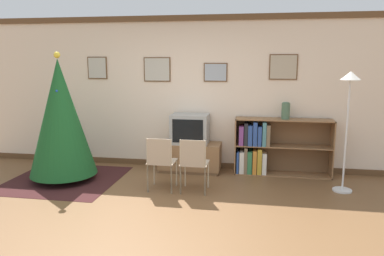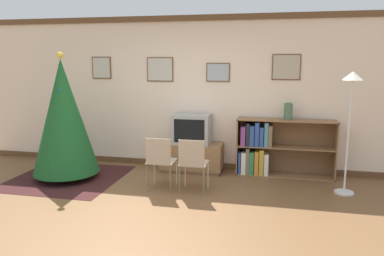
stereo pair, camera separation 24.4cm
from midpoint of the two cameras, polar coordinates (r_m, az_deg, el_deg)
ground_plane at (r=4.83m, az=-7.71°, el=-13.41°), size 24.00×24.00×0.00m
wall_back at (r=6.74m, az=-1.95°, el=5.36°), size 8.02×0.11×2.70m
area_rug at (r=6.58m, az=-19.83°, el=-7.40°), size 1.75×1.75×0.01m
christmas_tree at (r=6.35m, az=-20.40°, el=1.47°), size 1.06×1.06×2.06m
tv_console at (r=6.61m, az=-1.36°, el=-4.44°), size 1.07×0.48×0.50m
television at (r=6.49m, az=-1.39°, el=-0.13°), size 0.64×0.46×0.51m
folding_chair_left at (r=5.58m, az=-6.05°, el=-4.94°), size 0.40×0.40×0.82m
folding_chair_right at (r=5.47m, az=-1.01°, el=-5.20°), size 0.40×0.40×0.82m
bookshelf at (r=6.50m, az=10.04°, el=-2.96°), size 1.61×0.36×0.96m
vase at (r=6.40m, az=13.03°, el=2.61°), size 0.14×0.14×0.28m
standing_lamp at (r=5.79m, az=21.69°, el=3.94°), size 0.28×0.28×1.78m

